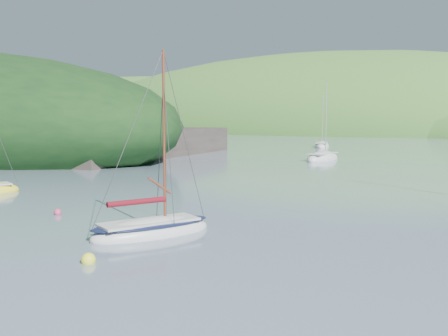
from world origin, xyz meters
The scene contains 5 objects.
ground centered at (0.00, 0.00, 0.00)m, with size 700.00×700.00×0.00m, color slate.
daysailer_white centered at (1.18, 1.66, 0.20)m, with size 3.97×5.83×8.43m.
distant_sloop_a centered at (-6.95, 41.65, 0.17)m, with size 2.69×7.11×10.04m.
distant_sloop_c centered at (-16.95, 66.54, 0.17)m, with size 4.40×7.19×9.69m.
mooring_buoys centered at (4.34, 2.87, 0.12)m, with size 19.02×13.03×0.50m.
Camera 1 is at (15.18, -14.32, 4.99)m, focal length 40.00 mm.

